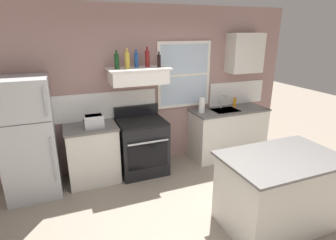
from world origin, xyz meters
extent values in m
cube|color=gray|center=(0.00, 2.23, 1.35)|extent=(5.40, 0.06, 2.70)
cube|color=white|center=(-1.15, 2.19, 1.13)|extent=(2.50, 0.02, 0.44)
cube|color=white|center=(1.80, 2.19, 1.13)|extent=(1.20, 0.02, 0.44)
cube|color=white|center=(0.65, 2.18, 1.55)|extent=(1.00, 0.04, 1.15)
cube|color=silver|center=(0.65, 2.17, 1.55)|extent=(0.90, 0.01, 1.05)
cube|color=white|center=(0.65, 2.16, 1.55)|extent=(0.90, 0.02, 0.04)
cube|color=#B7BABC|center=(-1.90, 1.84, 0.86)|extent=(0.70, 0.68, 1.72)
cube|color=#333333|center=(-1.90, 1.50, 1.17)|extent=(0.69, 0.00, 0.01)
cylinder|color=#A5A8AD|center=(-1.60, 1.47, 0.65)|extent=(0.02, 0.02, 0.65)
cylinder|color=#A5A8AD|center=(-1.60, 1.47, 1.44)|extent=(0.02, 0.02, 0.38)
cube|color=silver|center=(-1.05, 1.90, 0.44)|extent=(0.76, 0.60, 0.88)
cube|color=#605E5B|center=(-1.05, 1.90, 0.90)|extent=(0.79, 0.63, 0.03)
cube|color=silver|center=(-1.00, 1.82, 1.01)|extent=(0.28, 0.20, 0.19)
cube|color=black|center=(-1.00, 1.82, 1.09)|extent=(0.24, 0.16, 0.01)
cube|color=black|center=(-1.14, 1.82, 1.04)|extent=(0.02, 0.03, 0.02)
cube|color=black|center=(-0.25, 1.86, 0.43)|extent=(0.76, 0.64, 0.87)
cube|color=black|center=(-0.25, 1.86, 0.89)|extent=(0.76, 0.64, 0.04)
cube|color=black|center=(-0.25, 2.15, 1.00)|extent=(0.76, 0.06, 0.18)
cube|color=black|center=(-0.25, 1.54, 0.42)|extent=(0.65, 0.01, 0.40)
cylinder|color=silver|center=(-0.25, 1.50, 0.67)|extent=(0.65, 0.03, 0.03)
cube|color=white|center=(-0.25, 1.96, 1.61)|extent=(0.88, 0.48, 0.22)
cube|color=#262628|center=(-0.25, 1.74, 1.53)|extent=(0.75, 0.02, 0.04)
cube|color=white|center=(-0.25, 1.96, 1.73)|extent=(0.96, 0.52, 0.02)
cylinder|color=#143819|center=(-0.58, 1.93, 1.86)|extent=(0.07, 0.07, 0.22)
cylinder|color=#143819|center=(-0.58, 1.93, 1.99)|extent=(0.03, 0.03, 0.06)
cylinder|color=#B29333|center=(-0.42, 1.93, 1.86)|extent=(0.08, 0.08, 0.24)
cylinder|color=#B29333|center=(-0.42, 1.93, 2.01)|extent=(0.03, 0.03, 0.06)
cylinder|color=#1E478C|center=(-0.26, 2.01, 1.86)|extent=(0.07, 0.07, 0.22)
cylinder|color=#1E478C|center=(-0.26, 2.01, 1.99)|extent=(0.03, 0.03, 0.06)
cylinder|color=maroon|center=(-0.08, 2.01, 1.87)|extent=(0.07, 0.07, 0.25)
cylinder|color=maroon|center=(-0.08, 2.01, 2.03)|extent=(0.03, 0.03, 0.06)
cylinder|color=black|center=(0.08, 1.91, 1.84)|extent=(0.06, 0.06, 0.19)
cylinder|color=black|center=(0.08, 1.91, 1.96)|extent=(0.02, 0.02, 0.05)
cube|color=silver|center=(1.45, 1.90, 0.44)|extent=(1.40, 0.60, 0.88)
cube|color=#605E5B|center=(1.45, 1.90, 0.90)|extent=(1.43, 0.63, 0.03)
cube|color=#B7BABC|center=(1.35, 1.88, 0.90)|extent=(0.48, 0.36, 0.01)
cylinder|color=silver|center=(1.35, 2.02, 1.05)|extent=(0.03, 0.03, 0.28)
cylinder|color=silver|center=(1.35, 1.94, 1.17)|extent=(0.02, 0.16, 0.02)
cylinder|color=white|center=(0.87, 1.90, 1.04)|extent=(0.11, 0.11, 0.27)
cylinder|color=orange|center=(1.63, 2.00, 1.00)|extent=(0.06, 0.06, 0.18)
cube|color=silver|center=(0.90, -0.01, 0.44)|extent=(1.32, 0.82, 0.88)
cube|color=#605E5B|center=(0.90, -0.01, 0.90)|extent=(1.40, 0.90, 0.03)
cube|color=silver|center=(1.80, 2.04, 1.90)|extent=(0.64, 0.32, 0.70)
camera|label=1|loc=(-1.40, -2.16, 2.30)|focal=29.04mm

